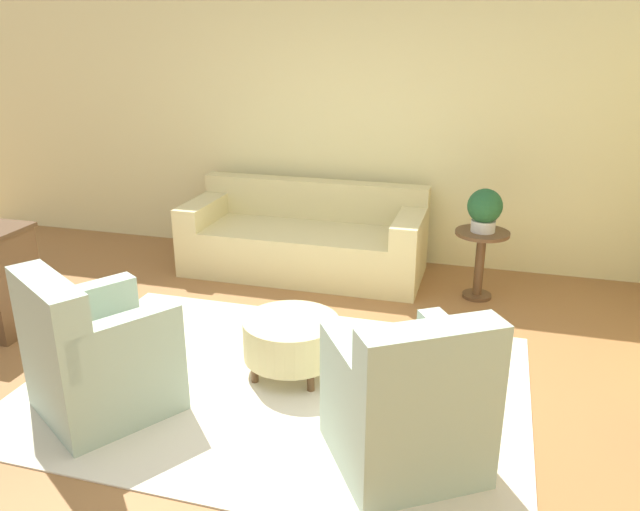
{
  "coord_description": "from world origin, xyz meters",
  "views": [
    {
      "loc": [
        1.27,
        -3.38,
        2.23
      ],
      "look_at": [
        0.15,
        0.55,
        0.75
      ],
      "focal_mm": 35.0,
      "sensor_mm": 36.0,
      "label": 1
    }
  ],
  "objects_px": {
    "couch": "(305,240)",
    "armchair_left": "(95,358)",
    "armchair_right": "(408,406)",
    "side_table": "(481,254)",
    "potted_plant_on_side_table": "(485,209)",
    "ottoman_table": "(291,338)"
  },
  "relations": [
    {
      "from": "ottoman_table",
      "to": "side_table",
      "type": "relative_size",
      "value": 1.07
    },
    {
      "from": "couch",
      "to": "side_table",
      "type": "relative_size",
      "value": 3.73
    },
    {
      "from": "armchair_right",
      "to": "side_table",
      "type": "relative_size",
      "value": 1.65
    },
    {
      "from": "armchair_left",
      "to": "couch",
      "type": "bearing_deg",
      "value": 79.18
    },
    {
      "from": "armchair_left",
      "to": "armchair_right",
      "type": "xyz_separation_m",
      "value": [
        1.89,
        -0.0,
        0.0
      ]
    },
    {
      "from": "couch",
      "to": "armchair_right",
      "type": "bearing_deg",
      "value": -62.38
    },
    {
      "from": "potted_plant_on_side_table",
      "to": "couch",
      "type": "bearing_deg",
      "value": 172.7
    },
    {
      "from": "armchair_right",
      "to": "ottoman_table",
      "type": "distance_m",
      "value": 1.18
    },
    {
      "from": "couch",
      "to": "ottoman_table",
      "type": "bearing_deg",
      "value": -75.6
    },
    {
      "from": "armchair_left",
      "to": "side_table",
      "type": "distance_m",
      "value": 3.26
    },
    {
      "from": "armchair_right",
      "to": "ottoman_table",
      "type": "bearing_deg",
      "value": 139.96
    },
    {
      "from": "couch",
      "to": "armchair_left",
      "type": "relative_size",
      "value": 2.26
    },
    {
      "from": "couch",
      "to": "armchair_right",
      "type": "distance_m",
      "value": 2.99
    },
    {
      "from": "couch",
      "to": "armchair_left",
      "type": "height_order",
      "value": "armchair_left"
    },
    {
      "from": "armchair_left",
      "to": "potted_plant_on_side_table",
      "type": "xyz_separation_m",
      "value": [
        2.16,
        2.44,
        0.44
      ]
    },
    {
      "from": "armchair_right",
      "to": "armchair_left",
      "type": "bearing_deg",
      "value": 180.0
    },
    {
      "from": "side_table",
      "to": "potted_plant_on_side_table",
      "type": "relative_size",
      "value": 1.64
    },
    {
      "from": "ottoman_table",
      "to": "potted_plant_on_side_table",
      "type": "height_order",
      "value": "potted_plant_on_side_table"
    },
    {
      "from": "armchair_right",
      "to": "ottoman_table",
      "type": "xyz_separation_m",
      "value": [
        -0.9,
        0.76,
        -0.11
      ]
    },
    {
      "from": "side_table",
      "to": "potted_plant_on_side_table",
      "type": "distance_m",
      "value": 0.4
    },
    {
      "from": "armchair_right",
      "to": "ottoman_table",
      "type": "relative_size",
      "value": 1.54
    },
    {
      "from": "armchair_left",
      "to": "potted_plant_on_side_table",
      "type": "height_order",
      "value": "potted_plant_on_side_table"
    }
  ]
}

